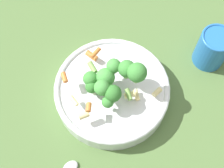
% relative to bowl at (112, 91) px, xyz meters
% --- Properties ---
extents(ground_plane, '(3.00, 3.00, 0.00)m').
position_rel_bowl_xyz_m(ground_plane, '(0.00, 0.00, -0.03)').
color(ground_plane, '#4C6B38').
extents(bowl, '(0.27, 0.27, 0.05)m').
position_rel_bowl_xyz_m(bowl, '(0.00, 0.00, 0.00)').
color(bowl, silver).
rests_on(bowl, ground_plane).
extents(pasta_salad, '(0.22, 0.17, 0.09)m').
position_rel_bowl_xyz_m(pasta_salad, '(0.00, -0.00, 0.07)').
color(pasta_salad, '#8CB766').
rests_on(pasta_salad, bowl).
extents(cup, '(0.08, 0.08, 0.10)m').
position_rel_bowl_xyz_m(cup, '(0.19, 0.19, 0.02)').
color(cup, '#2366B2').
rests_on(cup, ground_plane).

